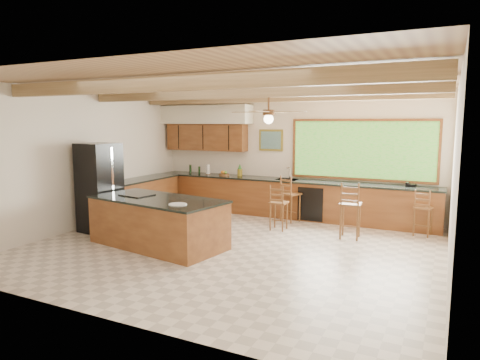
% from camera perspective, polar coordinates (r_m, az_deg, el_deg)
% --- Properties ---
extents(ground, '(7.20, 7.20, 0.00)m').
position_cam_1_polar(ground, '(8.03, -1.05, -8.95)').
color(ground, beige).
rests_on(ground, ground).
extents(room_shell, '(7.27, 6.54, 3.02)m').
position_cam_1_polar(room_shell, '(8.35, -0.06, 7.10)').
color(room_shell, white).
rests_on(room_shell, ground).
extents(counter_run, '(7.12, 3.10, 1.24)m').
position_cam_1_polar(counter_run, '(10.48, 1.28, -2.38)').
color(counter_run, brown).
rests_on(counter_run, ground).
extents(island, '(2.75, 1.62, 0.92)m').
position_cam_1_polar(island, '(8.17, -10.89, -5.50)').
color(island, brown).
rests_on(island, ground).
extents(refrigerator, '(0.80, 0.78, 1.87)m').
position_cam_1_polar(refrigerator, '(9.46, -18.20, -0.98)').
color(refrigerator, black).
rests_on(refrigerator, ground).
extents(bar_stool_a, '(0.50, 0.50, 1.08)m').
position_cam_1_polar(bar_stool_a, '(9.93, 6.65, -1.96)').
color(bar_stool_a, brown).
rests_on(bar_stool_a, ground).
extents(bar_stool_b, '(0.36, 0.36, 0.99)m').
position_cam_1_polar(bar_stool_b, '(9.15, 5.08, -3.14)').
color(bar_stool_b, brown).
rests_on(bar_stool_b, ground).
extents(bar_stool_c, '(0.39, 0.39, 0.96)m').
position_cam_1_polar(bar_stool_c, '(9.41, 23.23, -3.53)').
color(bar_stool_c, brown).
rests_on(bar_stool_c, ground).
extents(bar_stool_d, '(0.44, 0.44, 1.14)m').
position_cam_1_polar(bar_stool_d, '(8.70, 14.45, -3.29)').
color(bar_stool_d, brown).
rests_on(bar_stool_d, ground).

